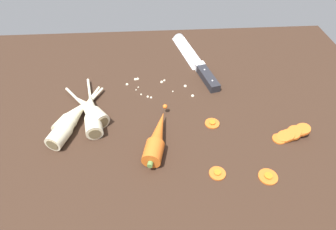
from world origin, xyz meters
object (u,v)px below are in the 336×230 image
at_px(parsnip_mid_left, 70,123).
at_px(carrot_slice_stray_mid, 217,173).
at_px(whole_carrot, 157,137).
at_px(carrot_slice_stack, 292,134).
at_px(parsnip_mid_right, 90,110).
at_px(parsnip_back, 92,113).
at_px(carrot_slice_stray_near, 212,123).
at_px(parsnip_front, 74,116).
at_px(chefs_knife, 193,57).
at_px(carrot_slice_stray_far, 268,176).

xyz_separation_m(parsnip_mid_left, carrot_slice_stray_mid, (0.33, -0.15, -0.02)).
height_order(whole_carrot, carrot_slice_stack, whole_carrot).
xyz_separation_m(parsnip_mid_right, parsnip_back, (0.01, -0.01, -0.00)).
relative_size(parsnip_mid_right, carrot_slice_stray_near, 4.56).
bearing_deg(carrot_slice_stray_mid, parsnip_mid_left, 154.88).
xyz_separation_m(whole_carrot, parsnip_back, (-0.16, 0.09, -0.00)).
height_order(whole_carrot, parsnip_back, whole_carrot).
xyz_separation_m(carrot_slice_stray_near, carrot_slice_stray_mid, (-0.02, -0.15, -0.00)).
distance_m(parsnip_front, parsnip_mid_left, 0.03).
relative_size(whole_carrot, parsnip_mid_left, 0.86).
relative_size(chefs_knife, carrot_slice_stray_far, 8.56).
distance_m(parsnip_mid_right, carrot_slice_stack, 0.49).
bearing_deg(parsnip_front, chefs_knife, 38.72).
xyz_separation_m(chefs_knife, carrot_slice_stray_near, (0.01, -0.29, -0.00)).
bearing_deg(carrot_slice_stack, carrot_slice_stray_far, -129.63).
bearing_deg(parsnip_mid_right, chefs_knife, 39.82).
xyz_separation_m(chefs_knife, parsnip_mid_left, (-0.33, -0.29, 0.01)).
height_order(parsnip_front, parsnip_mid_right, same).
bearing_deg(whole_carrot, carrot_slice_stack, 0.19).
bearing_deg(parsnip_mid_left, carrot_slice_stray_mid, -25.12).
distance_m(chefs_knife, parsnip_back, 0.38).
xyz_separation_m(whole_carrot, carrot_slice_stray_mid, (0.12, -0.09, -0.02)).
distance_m(whole_carrot, carrot_slice_stack, 0.32).
height_order(parsnip_mid_left, carrot_slice_stray_near, parsnip_mid_left).
height_order(parsnip_front, parsnip_mid_left, same).
xyz_separation_m(carrot_slice_stack, carrot_slice_stray_mid, (-0.19, -0.09, -0.01)).
bearing_deg(carrot_slice_stray_near, parsnip_mid_right, 170.48).
distance_m(chefs_knife, carrot_slice_stray_mid, 0.44).
relative_size(whole_carrot, carrot_slice_stray_near, 5.31).
height_order(parsnip_front, carrot_slice_stack, parsnip_front).
distance_m(parsnip_front, parsnip_back, 0.04).
bearing_deg(parsnip_back, carrot_slice_stray_near, -7.42).
bearing_deg(parsnip_mid_right, carrot_slice_stray_near, -9.52).
bearing_deg(carrot_slice_stack, whole_carrot, -179.81).
bearing_deg(whole_carrot, parsnip_back, 149.36).
distance_m(chefs_knife, carrot_slice_stray_far, 0.47).
bearing_deg(carrot_slice_stray_near, parsnip_mid_left, 178.76).
height_order(parsnip_mid_left, carrot_slice_stray_far, parsnip_mid_left).
height_order(chefs_knife, parsnip_front, parsnip_front).
bearing_deg(whole_carrot, parsnip_mid_right, 147.33).
bearing_deg(parsnip_front, parsnip_mid_left, -105.61).
bearing_deg(carrot_slice_stack, parsnip_back, 168.96).
distance_m(parsnip_mid_left, carrot_slice_stack, 0.53).
height_order(parsnip_mid_right, carrot_slice_stray_far, parsnip_mid_right).
height_order(chefs_knife, parsnip_mid_right, parsnip_mid_right).
relative_size(parsnip_mid_left, carrot_slice_stray_near, 6.16).
xyz_separation_m(parsnip_front, carrot_slice_stack, (0.52, -0.09, -0.01)).
xyz_separation_m(parsnip_front, parsnip_mid_left, (-0.01, -0.02, -0.00)).
bearing_deg(parsnip_front, carrot_slice_stray_mid, -28.96).
relative_size(chefs_knife, carrot_slice_stray_near, 9.62).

